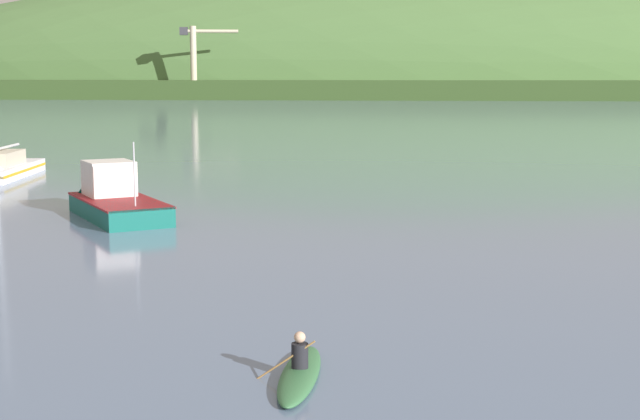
{
  "coord_description": "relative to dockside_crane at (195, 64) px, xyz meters",
  "views": [
    {
      "loc": [
        -4.75,
        5.95,
        5.69
      ],
      "look_at": [
        -5.92,
        36.09,
        1.18
      ],
      "focal_mm": 50.88,
      "sensor_mm": 36.0,
      "label": 1
    }
  ],
  "objects": [
    {
      "name": "far_shoreline_hill",
      "position": [
        44.51,
        39.82,
        -8.03
      ],
      "size": [
        405.11,
        108.71,
        67.81
      ],
      "rotation": [
        0.0,
        0.0,
        -0.05
      ],
      "color": "#314A21",
      "rests_on": "ground"
    },
    {
      "name": "canoe_with_paddler",
      "position": [
        36.54,
        -196.73,
        -8.07
      ],
      "size": [
        1.41,
        3.54,
        1.02
      ],
      "rotation": [
        0.0,
        0.0,
        4.65
      ],
      "color": "#33663D",
      "rests_on": "ground"
    },
    {
      "name": "dockside_crane",
      "position": [
        0.0,
        0.0,
        0.0
      ],
      "size": [
        13.63,
        3.65,
        16.92
      ],
      "rotation": [
        0.0,
        0.0,
        0.12
      ],
      "color": "#4C4C51",
      "rests_on": "ground"
    },
    {
      "name": "fishing_boat_moored",
      "position": [
        27.79,
        -177.16,
        -7.7
      ],
      "size": [
        5.5,
        7.02,
        4.12
      ],
      "rotation": [
        0.0,
        0.0,
        2.1
      ],
      "color": "#0F564C",
      "rests_on": "ground"
    }
  ]
}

